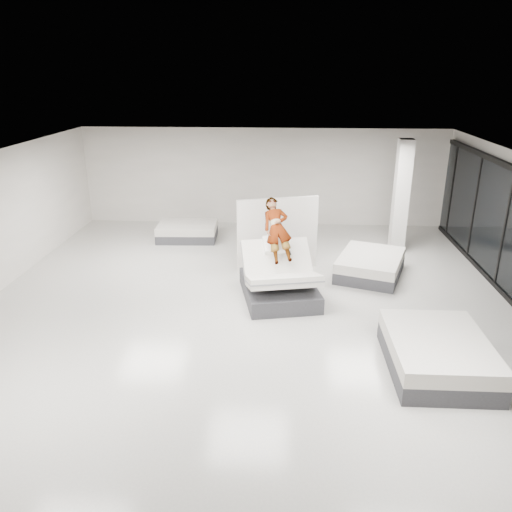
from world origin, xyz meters
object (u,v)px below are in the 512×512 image
at_px(remote, 289,253).
at_px(flat_bed_left_far, 188,231).
at_px(person, 277,241).
at_px(hero_bed, 279,281).
at_px(flat_bed_right_far, 370,265).
at_px(flat_bed_right_near, 437,354).
at_px(divider_panel, 278,235).
at_px(column, 401,197).

relative_size(remote, flat_bed_left_far, 0.08).
bearing_deg(person, hero_bed, -90.00).
distance_m(person, flat_bed_left_far, 4.88).
relative_size(remote, flat_bed_right_far, 0.06).
height_order(flat_bed_right_far, flat_bed_right_near, flat_bed_right_near).
xyz_separation_m(hero_bed, flat_bed_left_far, (-2.91, 4.14, -0.17)).
xyz_separation_m(remote, flat_bed_right_far, (2.08, 1.47, -0.83)).
bearing_deg(flat_bed_right_far, divider_panel, 174.06).
distance_m(divider_panel, column, 3.88).
relative_size(divider_panel, flat_bed_right_far, 0.91).
relative_size(person, flat_bed_left_far, 0.87).
relative_size(divider_panel, flat_bed_left_far, 1.15).
bearing_deg(flat_bed_right_near, remote, 132.62).
relative_size(flat_bed_right_far, column, 0.73).
relative_size(remote, divider_panel, 0.07).
relative_size(remote, column, 0.04).
distance_m(remote, flat_bed_left_far, 5.24).
xyz_separation_m(flat_bed_right_near, column, (0.55, 6.23, 1.30)).
height_order(flat_bed_left_far, column, column).
bearing_deg(remote, divider_panel, 87.68).
height_order(person, remote, person).
relative_size(flat_bed_left_far, column, 0.58).
bearing_deg(flat_bed_left_far, person, -53.31).
xyz_separation_m(divider_panel, column, (3.43, 1.70, 0.63)).
xyz_separation_m(person, flat_bed_right_far, (2.37, 1.18, -1.01)).
bearing_deg(column, remote, -132.47).
distance_m(remote, divider_panel, 1.75).
height_order(hero_bed, flat_bed_right_near, hero_bed).
bearing_deg(column, person, -137.58).
bearing_deg(flat_bed_right_far, remote, -144.73).
distance_m(person, flat_bed_right_near, 4.34).
relative_size(hero_bed, flat_bed_left_far, 1.29).
distance_m(hero_bed, flat_bed_right_near, 3.96).
bearing_deg(hero_bed, flat_bed_right_far, 32.93).
relative_size(divider_panel, column, 0.66).
bearing_deg(remote, flat_bed_right_far, 23.18).
xyz_separation_m(hero_bed, person, (-0.07, 0.31, 0.87)).
bearing_deg(flat_bed_left_far, remote, -52.71).
distance_m(remote, column, 4.66).
height_order(person, flat_bed_right_far, person).
xyz_separation_m(hero_bed, divider_panel, (-0.08, 1.74, 0.55)).
xyz_separation_m(person, flat_bed_right_near, (2.87, -3.10, -0.98)).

